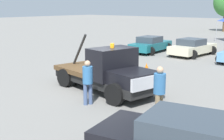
{
  "coord_description": "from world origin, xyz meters",
  "views": [
    {
      "loc": [
        9.27,
        -10.25,
        3.88
      ],
      "look_at": [
        0.5,
        0.0,
        1.05
      ],
      "focal_mm": 50.0,
      "sensor_mm": 36.0,
      "label": 1
    }
  ],
  "objects_px": {
    "tow_truck": "(108,73)",
    "person_at_hood": "(88,79)",
    "traffic_cone": "(146,68)",
    "parked_car_cream": "(192,47)",
    "parked_car_teal": "(151,45)",
    "person_near_truck": "(159,89)"
  },
  "relations": [
    {
      "from": "person_at_hood",
      "to": "parked_car_cream",
      "type": "distance_m",
      "value": 14.12
    },
    {
      "from": "person_near_truck",
      "to": "parked_car_cream",
      "type": "height_order",
      "value": "person_near_truck"
    },
    {
      "from": "parked_car_cream",
      "to": "traffic_cone",
      "type": "distance_m",
      "value": 7.44
    },
    {
      "from": "tow_truck",
      "to": "person_at_hood",
      "type": "xyz_separation_m",
      "value": [
        0.52,
        -1.82,
        0.13
      ]
    },
    {
      "from": "tow_truck",
      "to": "parked_car_teal",
      "type": "bearing_deg",
      "value": 124.94
    },
    {
      "from": "tow_truck",
      "to": "traffic_cone",
      "type": "height_order",
      "value": "tow_truck"
    },
    {
      "from": "tow_truck",
      "to": "person_near_truck",
      "type": "height_order",
      "value": "tow_truck"
    },
    {
      "from": "person_near_truck",
      "to": "person_at_hood",
      "type": "bearing_deg",
      "value": -174.39
    },
    {
      "from": "tow_truck",
      "to": "traffic_cone",
      "type": "xyz_separation_m",
      "value": [
        -1.14,
        4.7,
        -0.64
      ]
    },
    {
      "from": "traffic_cone",
      "to": "tow_truck",
      "type": "bearing_deg",
      "value": -76.32
    },
    {
      "from": "traffic_cone",
      "to": "parked_car_teal",
      "type": "bearing_deg",
      "value": 122.02
    },
    {
      "from": "parked_car_teal",
      "to": "traffic_cone",
      "type": "height_order",
      "value": "parked_car_teal"
    },
    {
      "from": "person_at_hood",
      "to": "traffic_cone",
      "type": "height_order",
      "value": "person_at_hood"
    },
    {
      "from": "person_near_truck",
      "to": "traffic_cone",
      "type": "xyz_separation_m",
      "value": [
        -4.62,
        6.02,
        -0.81
      ]
    },
    {
      "from": "parked_car_teal",
      "to": "traffic_cone",
      "type": "xyz_separation_m",
      "value": [
        4.19,
        -6.71,
        -0.39
      ]
    },
    {
      "from": "person_near_truck",
      "to": "person_at_hood",
      "type": "relative_size",
      "value": 1.04
    },
    {
      "from": "parked_car_teal",
      "to": "traffic_cone",
      "type": "distance_m",
      "value": 7.92
    },
    {
      "from": "person_at_hood",
      "to": "parked_car_teal",
      "type": "bearing_deg",
      "value": 134.62
    },
    {
      "from": "parked_car_cream",
      "to": "parked_car_teal",
      "type": "bearing_deg",
      "value": 104.66
    },
    {
      "from": "traffic_cone",
      "to": "person_near_truck",
      "type": "bearing_deg",
      "value": -52.45
    },
    {
      "from": "person_at_hood",
      "to": "parked_car_cream",
      "type": "height_order",
      "value": "person_at_hood"
    },
    {
      "from": "parked_car_cream",
      "to": "person_near_truck",
      "type": "bearing_deg",
      "value": -154.67
    }
  ]
}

